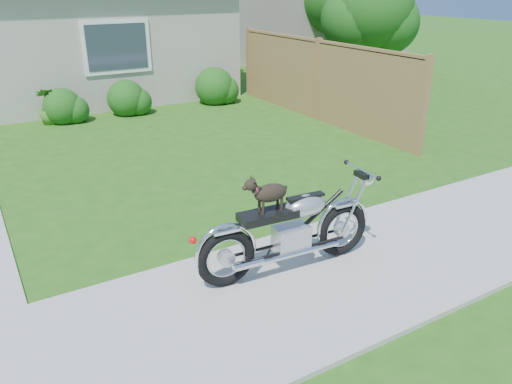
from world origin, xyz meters
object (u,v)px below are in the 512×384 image
potted_plant_right (48,106)px  motorcycle_with_dog (291,228)px  tree_near (376,13)px  fence (317,80)px

potted_plant_right → motorcycle_with_dog: size_ratio=0.38×
motorcycle_with_dog → tree_near: bearing=46.7°
fence → tree_near: size_ratio=1.84×
potted_plant_right → motorcycle_with_dog: (1.18, -8.24, 0.13)m
potted_plant_right → motorcycle_with_dog: motorcycle_with_dog is taller
motorcycle_with_dog → fence: bearing=54.9°
fence → potted_plant_right: bearing=153.7°
fence → tree_near: 3.54m
tree_near → motorcycle_with_dog: 10.24m
tree_near → potted_plant_right: (-8.64, 1.44, -1.87)m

